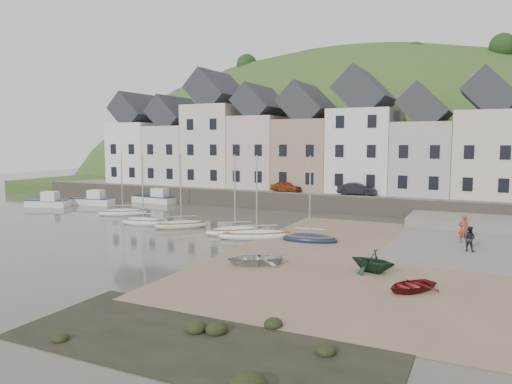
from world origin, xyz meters
The scene contains 25 objects.
ground centered at (0.00, 0.00, 0.00)m, with size 160.00×160.00×0.00m, color #4A443A.
quay_land centered at (0.00, 32.00, 0.75)m, with size 90.00×30.00×1.50m, color #345120.
quay_street centered at (0.00, 20.50, 1.55)m, with size 70.00×7.00×0.10m, color slate.
seawall centered at (0.00, 17.00, 0.90)m, with size 70.00×1.20×1.80m, color slate.
beach centered at (11.00, 0.00, 0.03)m, with size 18.00×26.00×0.06m, color #7C664C.
slipway centered at (15.00, 8.00, 0.06)m, with size 8.00×18.00×0.12m, color slate.
hillside centered at (-5.00, 60.00, -17.99)m, with size 134.40×84.00×84.00m.
townhouse_terrace centered at (1.76, 24.00, 7.32)m, with size 61.05×8.00×13.93m.
sailboat_0 centered at (-14.77, 6.95, 0.26)m, with size 4.66×3.85×6.32m.
sailboat_1 centered at (-9.53, 3.53, 0.27)m, with size 4.24×2.17×6.32m.
sailboat_2 centered at (-5.69, 3.62, 0.26)m, with size 4.29×4.00×6.32m.
sailboat_3 centered at (-0.37, 3.06, 0.26)m, with size 4.45×3.98×6.32m.
sailboat_4 centered at (1.78, 2.43, 0.26)m, with size 5.57×4.25×6.32m.
sailboat_5 centered at (5.73, 2.81, 0.27)m, with size 4.14×2.03×6.32m.
motorboat_0 centered at (-22.86, 11.42, 0.58)m, with size 4.92×2.59×1.70m.
motorboat_1 centered at (-26.13, 8.10, 0.58)m, with size 4.81×3.07×1.70m.
motorboat_2 centered at (-17.76, 15.98, 0.58)m, with size 5.73×2.32×1.70m.
rowboat_white centered at (5.01, -4.64, 0.39)m, with size 2.26×3.16×0.65m, color beige.
rowboat_green centered at (11.52, -3.43, 0.71)m, with size 2.13×2.47×1.30m, color #163120.
rowboat_red centered at (13.85, -5.98, 0.33)m, with size 1.87×2.62×0.54m, color maroon.
person_red centered at (15.57, 6.71, 1.08)m, with size 0.70×0.46×1.92m, color #97391B.
person_dark centered at (16.02, 4.04, 0.92)m, with size 0.78×0.61×1.61m, color black.
car_left centered at (-2.89, 19.50, 2.19)m, with size 1.38×3.44×1.17m, color #933715.
car_right centered at (4.96, 19.50, 2.25)m, with size 1.37×3.93×1.29m, color black.
shore_rocks centered at (8.56, -15.22, 0.08)m, with size 14.00×6.12×0.72m.
Camera 1 is at (16.87, -29.08, 7.09)m, focal length 33.87 mm.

